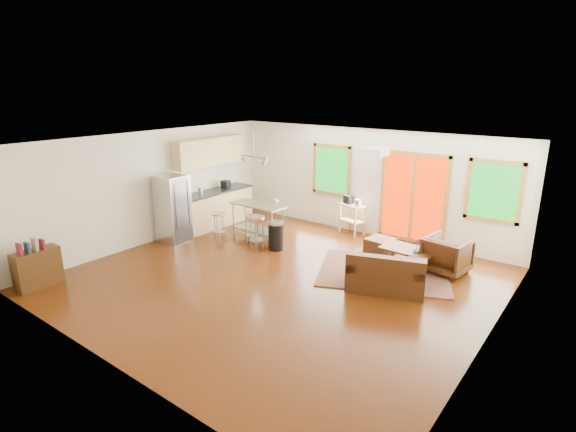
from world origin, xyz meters
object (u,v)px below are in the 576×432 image
Objects in this scene: coffee_table at (408,251)px; kitchen_cart at (352,209)px; loveseat at (386,275)px; ottoman at (380,246)px; armchair at (447,253)px; refrigerator at (173,209)px; rug at (383,272)px; island at (258,215)px.

coffee_table is 1.13× the size of kitchen_cart.
loveseat is 1.81m from ottoman.
armchair reaches higher than loveseat.
loveseat is 0.98× the size of refrigerator.
armchair reaches higher than rug.
coffee_table is 0.90m from ottoman.
rug is at bearing 99.24° from loveseat.
armchair is 1.51× the size of ottoman.
loveseat is 1.13× the size of island.
armchair is 6.15m from refrigerator.
kitchen_cart is at bearing 46.48° from island.
ottoman is 2.96m from island.
coffee_table is 5.41m from refrigerator.
island is (1.49, 1.31, -0.20)m from refrigerator.
loveseat is 1.44× the size of coffee_table.
refrigerator is 4.32m from kitchen_cart.
coffee_table is at bearing -31.65° from kitchen_cart.
kitchen_cart reaches higher than loveseat.
rug is 4.65× the size of ottoman.
island is at bearing -163.11° from ottoman.
island reaches higher than rug.
ottoman is at bearing 154.21° from coffee_table.
armchair is 2.88m from kitchen_cart.
ottoman is (-0.88, 1.58, -0.11)m from loveseat.
refrigerator is (-4.81, -1.28, 0.78)m from rug.
refrigerator is at bearing -138.66° from island.
kitchen_cart is at bearing 134.76° from rug.
ottoman is at bearing -35.19° from kitchen_cart.
refrigerator is (-5.79, -2.04, 0.39)m from armchair.
kitchen_cart is (1.61, 1.69, 0.06)m from island.
loveseat is at bearing -49.33° from kitchen_cart.
rug is at bearing -59.71° from ottoman.
loveseat reaches higher than rug.
kitchen_cart reaches higher than rug.
ottoman is at bearing 2.97° from armchair.
armchair is 0.85× the size of kitchen_cart.
refrigerator reaches higher than ottoman.
island is at bearing -172.59° from coffee_table.
rug is at bearing -45.24° from kitchen_cart.
armchair is 4.37m from island.
loveseat is 5.23m from refrigerator.
island is at bearing -133.52° from kitchen_cart.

